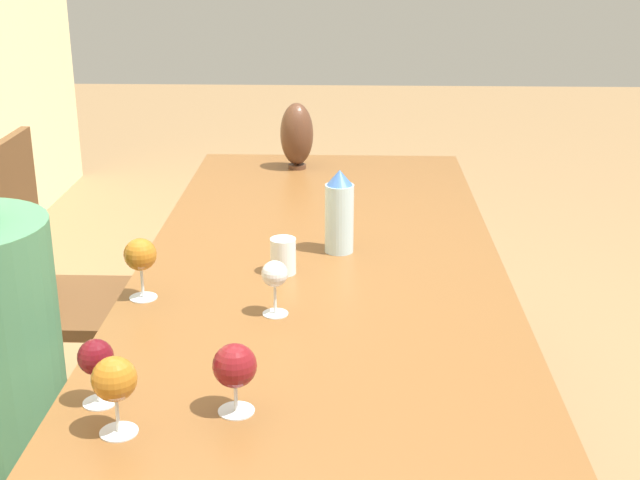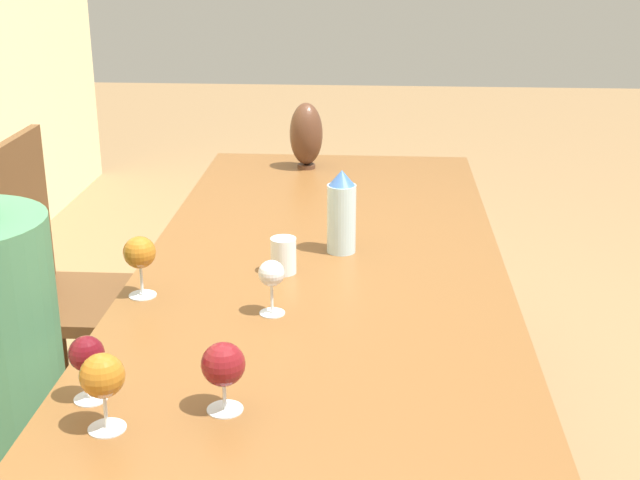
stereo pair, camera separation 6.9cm
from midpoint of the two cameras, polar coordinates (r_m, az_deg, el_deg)
name	(u,v)px [view 2 (the right image)]	position (r m, az deg, el deg)	size (l,w,h in m)	color
dining_table	(321,292)	(2.38, 0.92, -3.38)	(2.42, 0.97, 0.74)	brown
water_bottle	(342,213)	(2.44, 2.20, 1.76)	(0.08, 0.08, 0.23)	#ADCCD6
water_tumbler	(283,256)	(2.31, -1.50, -1.01)	(0.07, 0.07, 0.09)	silver
vase	(306,135)	(3.28, -0.28, 6.77)	(0.12, 0.12, 0.24)	#4C2D1E
wine_glass_0	(271,275)	(2.05, -2.16, -2.28)	(0.06, 0.06, 0.13)	silver
wine_glass_1	(102,377)	(1.63, -12.57, -8.58)	(0.08, 0.08, 0.15)	silver
wine_glass_2	(223,365)	(1.66, -5.02, -8.01)	(0.08, 0.08, 0.14)	silver
wine_glass_3	(87,356)	(1.74, -13.61, -7.21)	(0.07, 0.07, 0.13)	silver
wine_glass_4	(140,254)	(2.18, -10.58, -0.87)	(0.08, 0.08, 0.15)	silver
chair_far	(66,280)	(2.99, -15.34, -2.49)	(0.44, 0.44, 0.98)	brown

